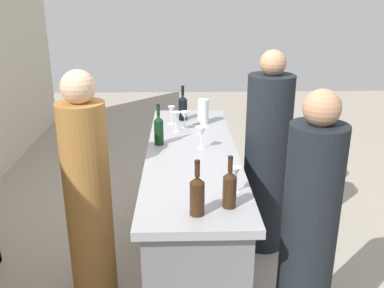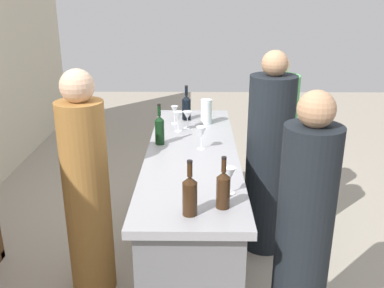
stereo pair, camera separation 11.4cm
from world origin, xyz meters
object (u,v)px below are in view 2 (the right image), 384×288
object	(u,v)px
wine_bottle_second_left_amber_brown	(223,189)
wine_glass_near_center	(201,133)
wine_bottle_leftmost_amber_brown	(190,194)
wine_bottle_center_dark_green	(160,129)
wine_glass_near_right	(187,116)
person_server_behind	(87,193)
wine_glass_far_left	(178,117)
person_right_guest	(273,145)
water_pitcher	(206,112)
person_left_guest	(268,162)
person_center_guest	(303,240)
wine_glass_far_center	(175,111)
wine_bottle_second_right_near_black	(186,107)
wine_glass_near_left	(230,175)

from	to	relation	value
wine_bottle_second_left_amber_brown	wine_glass_near_center	size ratio (longest dim) A/B	1.71
wine_bottle_leftmost_amber_brown	wine_bottle_second_left_amber_brown	world-z (taller)	wine_bottle_leftmost_amber_brown
wine_bottle_center_dark_green	wine_glass_near_center	world-z (taller)	wine_bottle_center_dark_green
wine_glass_near_right	person_server_behind	world-z (taller)	person_server_behind
wine_glass_far_left	person_right_guest	world-z (taller)	person_right_guest
water_pitcher	person_left_guest	xyz separation A→B (m)	(-0.44, -0.48, -0.29)
wine_bottle_leftmost_amber_brown	wine_bottle_center_dark_green	bearing A→B (deg)	12.78
wine_glass_near_right	wine_glass_far_left	world-z (taller)	wine_glass_far_left
person_center_guest	wine_glass_far_left	bearing A→B (deg)	-68.31
wine_bottle_leftmost_amber_brown	person_left_guest	bearing A→B (deg)	-27.23
water_pitcher	wine_glass_far_left	bearing A→B (deg)	132.96
wine_glass_near_center	wine_glass_far_left	xyz separation A→B (m)	(0.42, 0.19, -0.00)
wine_bottle_leftmost_amber_brown	wine_glass_far_center	world-z (taller)	wine_bottle_leftmost_amber_brown
wine_bottle_second_left_amber_brown	wine_glass_far_center	xyz separation A→B (m)	(1.52, 0.33, 0.00)
wine_bottle_leftmost_amber_brown	wine_bottle_second_right_near_black	world-z (taller)	wine_bottle_second_right_near_black
wine_glass_near_right	water_pitcher	xyz separation A→B (m)	(0.13, -0.16, 0.00)
wine_bottle_second_right_near_black	person_center_guest	size ratio (longest dim) A/B	0.20
wine_bottle_leftmost_amber_brown	wine_bottle_second_right_near_black	xyz separation A→B (m)	(1.72, 0.06, 0.00)
wine_glass_near_right	person_center_guest	size ratio (longest dim) A/B	0.09
wine_bottle_leftmost_amber_brown	wine_bottle_second_right_near_black	bearing A→B (deg)	1.97
wine_glass_near_left	person_server_behind	distance (m)	1.04
wine_glass_near_right	wine_glass_near_center	bearing A→B (deg)	-167.42
wine_bottle_center_dark_green	person_center_guest	size ratio (longest dim) A/B	0.20
wine_bottle_leftmost_amber_brown	person_left_guest	xyz separation A→B (m)	(1.16, -0.60, -0.30)
wine_bottle_second_left_amber_brown	person_center_guest	world-z (taller)	person_center_guest
person_server_behind	wine_glass_far_center	bearing A→B (deg)	76.54
wine_bottle_leftmost_amber_brown	person_server_behind	size ratio (longest dim) A/B	0.19
wine_bottle_leftmost_amber_brown	wine_glass_near_center	xyz separation A→B (m)	(0.97, -0.07, 0.01)
wine_bottle_second_right_near_black	person_right_guest	bearing A→B (deg)	-91.34
wine_glass_near_center	wine_glass_near_right	size ratio (longest dim) A/B	1.17
wine_bottle_second_right_near_black	wine_glass_near_center	xyz separation A→B (m)	(-0.76, -0.13, 0.01)
wine_glass_near_center	person_left_guest	distance (m)	0.64
wine_bottle_center_dark_green	wine_glass_far_center	distance (m)	0.53
person_left_guest	person_center_guest	bearing A→B (deg)	69.42
wine_bottle_second_left_amber_brown	wine_glass_near_center	distance (m)	0.90
wine_glass_near_center	wine_glass_far_center	distance (m)	0.67
wine_glass_far_center	wine_glass_near_left	bearing A→B (deg)	-164.39
wine_glass_far_center	person_server_behind	distance (m)	1.16
wine_bottle_center_dark_green	wine_glass_far_left	xyz separation A→B (m)	(0.31, -0.12, 0.00)
wine_bottle_leftmost_amber_brown	wine_glass_far_left	world-z (taller)	wine_bottle_leftmost_amber_brown
wine_bottle_leftmost_amber_brown	wine_bottle_center_dark_green	distance (m)	1.10
wine_bottle_center_dark_green	wine_bottle_leftmost_amber_brown	bearing A→B (deg)	-167.22
wine_glass_near_left	wine_bottle_leftmost_amber_brown	bearing A→B (deg)	137.81
person_left_guest	person_server_behind	size ratio (longest dim) A/B	1.03
wine_glass_near_center	wine_glass_near_right	bearing A→B (deg)	12.58
wine_bottle_second_left_amber_brown	person_center_guest	distance (m)	0.54
person_left_guest	person_right_guest	bearing A→B (deg)	-125.01
wine_glass_far_left	water_pitcher	distance (m)	0.32
wine_glass_far_center	person_left_guest	bearing A→B (deg)	-119.61
wine_bottle_center_dark_green	person_center_guest	world-z (taller)	person_center_guest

